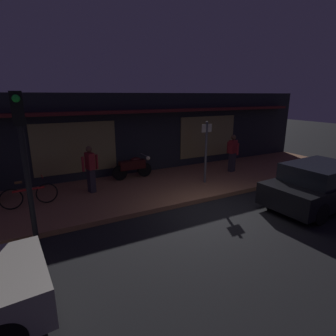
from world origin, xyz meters
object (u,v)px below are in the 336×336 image
object	(u,v)px
person_bystander	(233,152)
traffic_light_pole	(23,145)
bicycle_parked	(29,195)
parked_car_far	(320,185)
person_photographer	(90,168)
sign_post	(206,149)
motorcycle	(133,167)

from	to	relation	value
person_bystander	traffic_light_pole	world-z (taller)	traffic_light_pole
bicycle_parked	parked_car_far	bearing A→B (deg)	-25.47
bicycle_parked	traffic_light_pole	distance (m)	3.11
bicycle_parked	person_photographer	bearing A→B (deg)	10.87
person_photographer	sign_post	bearing A→B (deg)	-13.54
sign_post	parked_car_far	size ratio (longest dim) A/B	0.57
bicycle_parked	person_photographer	size ratio (longest dim) A/B	0.99
person_bystander	sign_post	world-z (taller)	sign_post
bicycle_parked	sign_post	world-z (taller)	sign_post
bicycle_parked	parked_car_far	size ratio (longest dim) A/B	0.40
person_bystander	traffic_light_pole	xyz separation A→B (m)	(-8.17, -2.51, 1.45)
bicycle_parked	person_photographer	world-z (taller)	person_photographer
parked_car_far	motorcycle	bearing A→B (deg)	130.54
bicycle_parked	parked_car_far	xyz separation A→B (m)	(8.36, -3.98, 0.20)
motorcycle	traffic_light_pole	world-z (taller)	traffic_light_pole
person_photographer	parked_car_far	bearing A→B (deg)	-34.45
bicycle_parked	sign_post	size ratio (longest dim) A/B	0.69
motorcycle	person_photographer	size ratio (longest dim) A/B	1.02
motorcycle	parked_car_far	world-z (taller)	parked_car_far
traffic_light_pole	bicycle_parked	bearing A→B (deg)	91.16
parked_car_far	bicycle_parked	bearing A→B (deg)	154.53
person_photographer	parked_car_far	distance (m)	7.72
traffic_light_pole	person_photographer	bearing A→B (deg)	55.15
person_photographer	sign_post	distance (m)	4.36
person_photographer	traffic_light_pole	bearing A→B (deg)	-124.85
motorcycle	parked_car_far	distance (m)	6.86
person_photographer	person_bystander	distance (m)	6.23
person_photographer	traffic_light_pole	distance (m)	3.70
sign_post	traffic_light_pole	bearing A→B (deg)	-163.88
motorcycle	traffic_light_pole	bearing A→B (deg)	-136.57
person_photographer	person_bystander	bearing A→B (deg)	-2.65
motorcycle	parked_car_far	bearing A→B (deg)	-49.46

